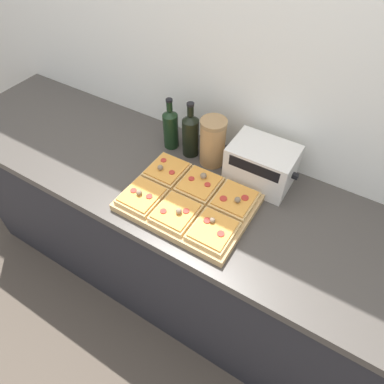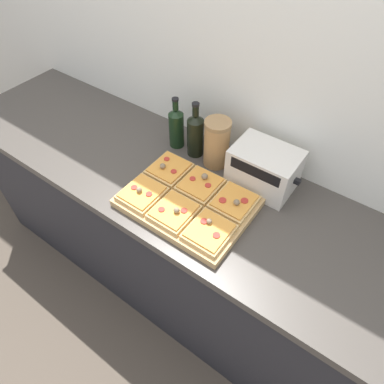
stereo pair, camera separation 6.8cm
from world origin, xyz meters
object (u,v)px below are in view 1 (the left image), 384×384
(toaster_oven, at_px, (261,165))
(wine_bottle, at_px, (191,134))
(olive_oil_bottle, at_px, (171,128))
(grain_jar_tall, at_px, (213,142))
(cutting_board, at_px, (188,203))

(toaster_oven, bearing_deg, wine_bottle, 179.86)
(olive_oil_bottle, distance_m, grain_jar_tall, 0.22)
(wine_bottle, distance_m, grain_jar_tall, 0.11)
(olive_oil_bottle, xyz_separation_m, wine_bottle, (0.11, 0.00, 0.01))
(olive_oil_bottle, height_order, wine_bottle, wine_bottle)
(wine_bottle, bearing_deg, cutting_board, -60.09)
(grain_jar_tall, xyz_separation_m, toaster_oven, (0.23, -0.00, -0.02))
(grain_jar_tall, bearing_deg, toaster_oven, -0.21)
(wine_bottle, xyz_separation_m, toaster_oven, (0.35, -0.00, -0.02))
(cutting_board, distance_m, grain_jar_tall, 0.30)
(cutting_board, distance_m, wine_bottle, 0.34)
(cutting_board, xyz_separation_m, wine_bottle, (-0.16, 0.28, 0.10))
(cutting_board, relative_size, toaster_oven, 1.74)
(cutting_board, xyz_separation_m, toaster_oven, (0.19, 0.28, 0.08))
(cutting_board, height_order, wine_bottle, wine_bottle)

